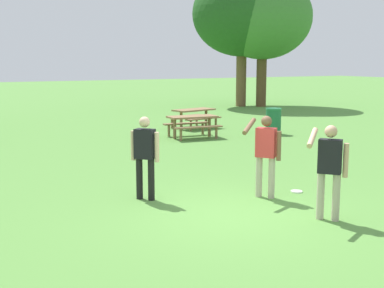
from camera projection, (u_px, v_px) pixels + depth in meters
name	position (u px, v px, depth m)	size (l,w,h in m)	color
ground_plane	(237.00, 215.00, 9.27)	(120.00, 120.00, 0.00)	#568E3D
person_thrower	(329.00, 165.00, 8.82)	(0.84, 0.49, 1.64)	#B7AD93
person_catcher	(145.00, 152.00, 10.15)	(0.42, 0.49, 1.64)	black
person_bystander	(266.00, 150.00, 10.29)	(0.83, 0.51, 1.64)	#B7AD93
frisbee	(297.00, 191.00, 10.87)	(0.25, 0.25, 0.03)	white
picnic_table_near	(192.00, 122.00, 18.36)	(1.82, 1.57, 0.77)	olive
picnic_table_far	(194.00, 114.00, 20.89)	(1.97, 1.76, 0.77)	olive
trash_can_beside_table	(273.00, 121.00, 19.29)	(0.59, 0.59, 0.96)	#1E663D
tree_slender_mid	(242.00, 14.00, 30.07)	(5.75, 5.75, 7.78)	brown
tree_back_left	(263.00, 18.00, 29.93)	(5.64, 5.64, 7.52)	brown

